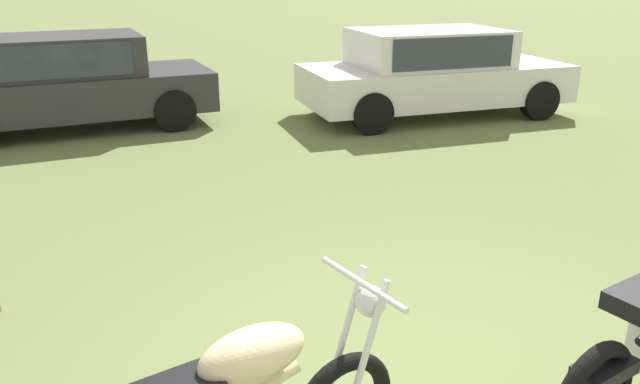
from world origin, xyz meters
The scene contains 2 objects.
car_charcoal centered at (-2.95, 7.67, 0.83)m, with size 4.39×2.38×1.43m.
car_white centered at (2.98, 7.13, 0.80)m, with size 4.51×2.17×1.43m.
Camera 1 is at (-1.51, -2.62, 2.44)m, focal length 35.36 mm.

